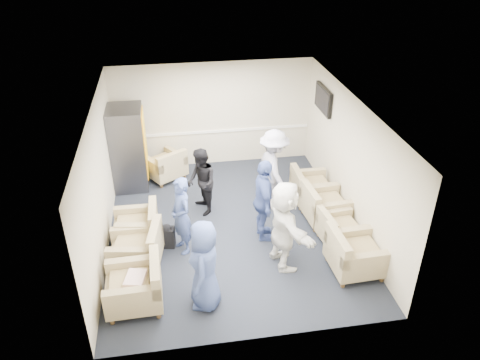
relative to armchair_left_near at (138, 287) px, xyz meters
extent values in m
plane|color=black|center=(1.84, 1.94, -0.37)|extent=(6.00, 6.00, 0.00)
plane|color=silver|center=(1.84, 1.94, 2.33)|extent=(6.00, 6.00, 0.00)
cube|color=beige|center=(1.84, 4.94, 0.98)|extent=(5.00, 0.02, 2.70)
cube|color=beige|center=(1.84, -1.06, 0.98)|extent=(5.00, 0.02, 2.70)
cube|color=beige|center=(-0.66, 1.94, 0.98)|extent=(0.02, 6.00, 2.70)
cube|color=beige|center=(4.34, 1.94, 0.98)|extent=(0.02, 6.00, 2.70)
cube|color=white|center=(1.84, 4.92, 0.53)|extent=(4.98, 0.04, 0.06)
cube|color=black|center=(4.28, 3.74, 1.68)|extent=(0.07, 1.00, 0.58)
cube|color=black|center=(4.25, 3.74, 1.68)|extent=(0.01, 0.92, 0.50)
cube|color=#4E4F56|center=(4.32, 3.74, 1.53)|extent=(0.04, 0.10, 0.25)
cube|color=#9D8C65|center=(-0.06, 0.00, -0.09)|extent=(0.94, 0.94, 0.30)
cube|color=#9A8455|center=(-0.06, 0.00, 0.12)|extent=(0.65, 0.61, 0.11)
cube|color=#9D8C65|center=(0.32, 0.01, 0.28)|extent=(0.17, 0.92, 0.43)
cube|color=#9D8C65|center=(-0.06, 1.04, -0.09)|extent=(1.03, 1.03, 0.30)
cube|color=#9A8455|center=(-0.06, 1.04, 0.11)|extent=(0.71, 0.67, 0.11)
cube|color=#9D8C65|center=(0.31, 0.98, 0.27)|extent=(0.29, 0.91, 0.42)
cube|color=#9D8C65|center=(-0.08, 1.73, -0.10)|extent=(0.88, 0.88, 0.29)
cube|color=#9A8455|center=(-0.08, 1.73, 0.09)|extent=(0.61, 0.57, 0.10)
cube|color=#9D8C65|center=(0.28, 1.73, 0.24)|extent=(0.16, 0.87, 0.41)
cube|color=#9D8C65|center=(3.92, 0.23, -0.09)|extent=(0.96, 0.96, 0.30)
cube|color=#9A8455|center=(3.92, 0.23, 0.12)|extent=(0.66, 0.62, 0.11)
cube|color=#9D8C65|center=(3.54, 0.21, 0.28)|extent=(0.19, 0.93, 0.43)
cube|color=#9D8C65|center=(3.94, 1.08, -0.13)|extent=(0.85, 0.85, 0.25)
cube|color=#9A8455|center=(3.94, 1.08, 0.04)|extent=(0.59, 0.56, 0.09)
cube|color=#9D8C65|center=(3.62, 1.05, 0.18)|extent=(0.21, 0.78, 0.36)
cube|color=#9D8C65|center=(3.89, 1.91, -0.10)|extent=(0.94, 0.94, 0.29)
cube|color=#9A8455|center=(3.89, 1.91, 0.10)|extent=(0.65, 0.61, 0.10)
cube|color=#9D8C65|center=(3.53, 1.88, 0.25)|extent=(0.21, 0.88, 0.41)
cube|color=#9D8C65|center=(3.83, 2.71, -0.11)|extent=(0.84, 0.84, 0.28)
cube|color=#9A8455|center=(3.83, 2.71, 0.08)|extent=(0.58, 0.54, 0.10)
cube|color=#9D8C65|center=(3.48, 2.71, 0.22)|extent=(0.14, 0.84, 0.39)
cube|color=#9D8C65|center=(0.54, 4.32, -0.11)|extent=(1.17, 1.17, 0.28)
cube|color=#9A8455|center=(0.54, 4.32, 0.08)|extent=(0.78, 0.79, 0.10)
cube|color=#9D8C65|center=(0.73, 4.02, 0.23)|extent=(0.79, 0.57, 0.40)
cube|color=#4E4F56|center=(-0.26, 4.09, 0.63)|extent=(0.78, 0.94, 1.98)
cube|color=orange|center=(0.15, 4.09, 0.72)|extent=(0.02, 0.80, 1.59)
cube|color=black|center=(0.15, 4.09, -0.11)|extent=(0.02, 0.47, 0.13)
cube|color=black|center=(0.52, 1.52, -0.15)|extent=(0.33, 0.26, 0.43)
sphere|color=black|center=(0.52, 1.52, 0.04)|extent=(0.21, 0.21, 0.21)
cube|color=white|center=(-0.01, 0.00, 0.18)|extent=(0.39, 0.47, 0.12)
imported|color=#3B4E8E|center=(1.12, -0.16, 0.45)|extent=(0.69, 0.90, 1.64)
imported|color=#3B4E8E|center=(0.83, 1.36, 0.43)|extent=(0.57, 0.68, 1.59)
imported|color=black|center=(1.32, 2.64, 0.39)|extent=(0.71, 0.84, 1.51)
imported|color=silver|center=(2.93, 2.72, 0.53)|extent=(0.83, 1.25, 1.80)
imported|color=#3B4E8E|center=(2.45, 1.51, 0.51)|extent=(0.46, 1.04, 1.75)
imported|color=white|center=(2.65, 0.64, 0.51)|extent=(0.79, 1.69, 1.76)
camera|label=1|loc=(0.75, -6.06, 5.45)|focal=35.00mm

